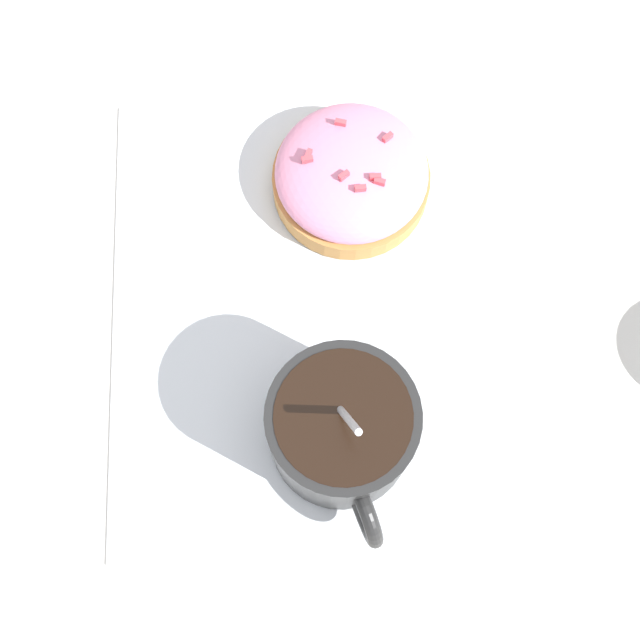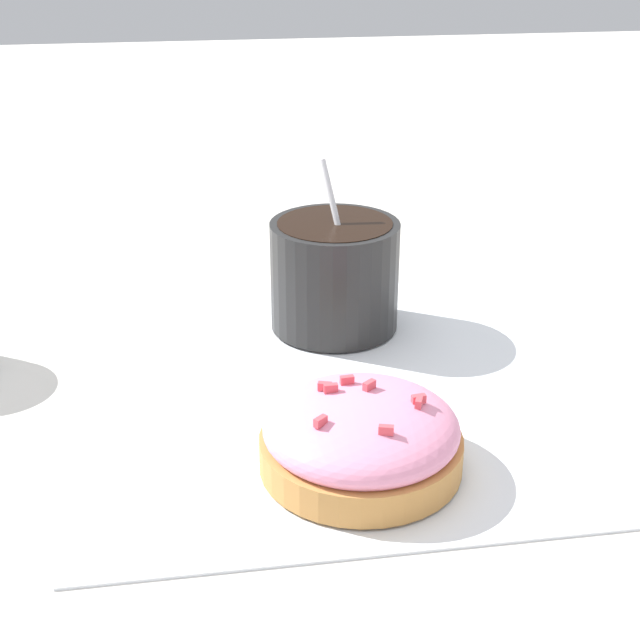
% 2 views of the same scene
% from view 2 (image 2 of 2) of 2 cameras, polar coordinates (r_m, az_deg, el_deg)
% --- Properties ---
extents(ground_plane, '(3.00, 3.00, 0.00)m').
position_cam_2_polar(ground_plane, '(0.53, 1.41, -4.43)').
color(ground_plane, silver).
extents(paper_napkin, '(0.30, 0.30, 0.00)m').
position_cam_2_polar(paper_napkin, '(0.53, 1.41, -4.28)').
color(paper_napkin, white).
rests_on(paper_napkin, ground_plane).
extents(coffee_cup, '(0.11, 0.08, 0.11)m').
position_cam_2_polar(coffee_cup, '(0.59, 0.87, 3.25)').
color(coffee_cup, black).
rests_on(coffee_cup, paper_napkin).
extents(frosted_pastry, '(0.10, 0.10, 0.04)m').
position_cam_2_polar(frosted_pastry, '(0.45, 2.65, -7.43)').
color(frosted_pastry, '#C18442').
rests_on(frosted_pastry, paper_napkin).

